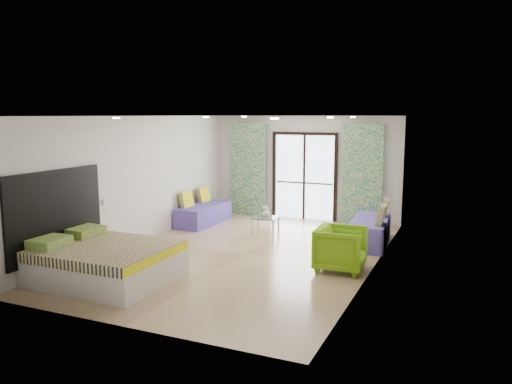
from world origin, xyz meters
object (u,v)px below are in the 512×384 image
at_px(daybed_left, 203,213).
at_px(daybed_right, 370,230).
at_px(bed, 104,262).
at_px(coffee_table, 266,219).
at_px(armchair, 341,247).

relative_size(daybed_left, daybed_right, 0.91).
bearing_deg(daybed_right, bed, -135.27).
distance_m(bed, daybed_right, 5.51).
bearing_deg(coffee_table, bed, -105.79).
xyz_separation_m(daybed_right, coffee_table, (-2.42, -0.01, 0.04)).
distance_m(daybed_left, daybed_right, 4.24).
xyz_separation_m(daybed_left, coffee_table, (1.82, -0.28, 0.06)).
relative_size(daybed_left, armchair, 2.07).
relative_size(daybed_right, coffee_table, 2.98).
distance_m(daybed_right, armchair, 2.08).
distance_m(bed, armchair, 4.06).
xyz_separation_m(daybed_right, armchair, (-0.13, -2.07, 0.14)).
distance_m(bed, daybed_left, 4.50).
xyz_separation_m(bed, daybed_right, (3.60, 4.18, -0.02)).
bearing_deg(daybed_left, armchair, -29.00).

